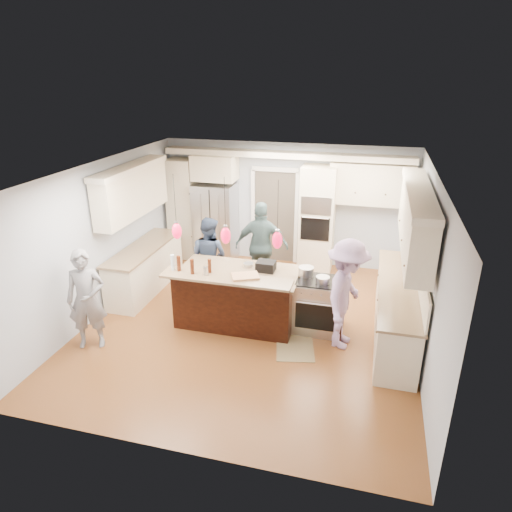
{
  "coord_description": "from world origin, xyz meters",
  "views": [
    {
      "loc": [
        1.85,
        -6.69,
        4.13
      ],
      "look_at": [
        0.0,
        0.35,
        1.15
      ],
      "focal_mm": 32.0,
      "sensor_mm": 36.0,
      "label": 1
    }
  ],
  "objects_px": {
    "person_bar_end": "(87,300)",
    "person_far_left": "(209,256)",
    "refrigerator": "(216,223)",
    "kitchen_island": "(238,296)",
    "island_range": "(320,305)"
  },
  "relations": [
    {
      "from": "kitchen_island",
      "to": "person_bar_end",
      "type": "relative_size",
      "value": 1.28
    },
    {
      "from": "refrigerator",
      "to": "person_bar_end",
      "type": "height_order",
      "value": "refrigerator"
    },
    {
      "from": "person_far_left",
      "to": "island_range",
      "type": "bearing_deg",
      "value": 177.49
    },
    {
      "from": "person_bar_end",
      "to": "person_far_left",
      "type": "bearing_deg",
      "value": 39.47
    },
    {
      "from": "person_bar_end",
      "to": "kitchen_island",
      "type": "bearing_deg",
      "value": 10.81
    },
    {
      "from": "island_range",
      "to": "person_bar_end",
      "type": "relative_size",
      "value": 0.56
    },
    {
      "from": "island_range",
      "to": "person_bar_end",
      "type": "xyz_separation_m",
      "value": [
        -3.46,
        -1.42,
        0.36
      ]
    },
    {
      "from": "kitchen_island",
      "to": "person_bar_end",
      "type": "height_order",
      "value": "person_bar_end"
    },
    {
      "from": "person_bar_end",
      "to": "refrigerator",
      "type": "bearing_deg",
      "value": 56.77
    },
    {
      "from": "kitchen_island",
      "to": "person_bar_end",
      "type": "bearing_deg",
      "value": -146.81
    },
    {
      "from": "kitchen_island",
      "to": "person_bar_end",
      "type": "distance_m",
      "value": 2.48
    },
    {
      "from": "kitchen_island",
      "to": "island_range",
      "type": "xyz_separation_m",
      "value": [
        1.41,
        0.08,
        -0.03
      ]
    },
    {
      "from": "refrigerator",
      "to": "island_range",
      "type": "relative_size",
      "value": 1.96
    },
    {
      "from": "refrigerator",
      "to": "kitchen_island",
      "type": "relative_size",
      "value": 0.86
    },
    {
      "from": "refrigerator",
      "to": "kitchen_island",
      "type": "distance_m",
      "value": 2.91
    }
  ]
}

